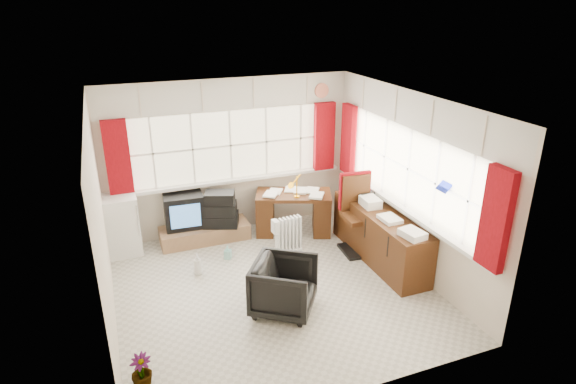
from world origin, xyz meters
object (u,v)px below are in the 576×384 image
desk_lamp (297,181)px  task_chair (357,210)px  office_chair (284,286)px  credenza (380,235)px  desk (293,211)px  tv_bench (205,233)px  radiator (288,239)px  crt_tv (184,209)px  mini_fridge (120,224)px

desk_lamp → task_chair: size_ratio=0.31×
office_chair → credenza: credenza is taller
desk → desk_lamp: desk_lamp is taller
credenza → tv_bench: 2.75m
desk_lamp → task_chair: 1.03m
radiator → credenza: (1.20, -0.62, 0.15)m
radiator → desk: bearing=62.3°
desk_lamp → office_chair: size_ratio=0.51×
office_chair → crt_tv: 2.50m
office_chair → credenza: 1.88m
radiator → tv_bench: bearing=140.1°
desk_lamp → mini_fridge: 2.76m
task_chair → tv_bench: 2.44m
credenza → mini_fridge: bearing=155.6°
credenza → tv_bench: size_ratio=1.43×
office_chair → crt_tv: size_ratio=1.18×
credenza → radiator: bearing=152.7°
tv_bench → crt_tv: size_ratio=2.22×
office_chair → mini_fridge: (-1.77, 2.28, 0.12)m
desk_lamp → mini_fridge: bearing=169.7°
task_chair → credenza: size_ratio=0.60×
desk → task_chair: task_chair is taller
desk_lamp → crt_tv: desk_lamp is taller
radiator → mini_fridge: 2.54m
mini_fridge → task_chair: bearing=-19.1°
credenza → crt_tv: credenza is taller
desk → desk_lamp: 0.59m
tv_bench → crt_tv: 0.51m
tv_bench → office_chair: bearing=-76.6°
office_chair → tv_bench: office_chair is taller
task_chair → office_chair: (-1.60, -1.11, -0.30)m
desk → tv_bench: size_ratio=0.95×
credenza → tv_bench: (-2.28, 1.52, -0.27)m
desk → tv_bench: bearing=170.3°
mini_fridge → credenza: bearing=-24.4°
task_chair → radiator: task_chair is taller
office_chair → desk_lamp: bearing=8.2°
radiator → task_chair: bearing=-10.2°
office_chair → credenza: bearing=-34.1°
desk → task_chair: 1.12m
office_chair → mini_fridge: bearing=72.7°
task_chair → radiator: bearing=169.8°
task_chair → crt_tv: (-2.41, 1.25, -0.12)m
task_chair → crt_tv: bearing=152.6°
task_chair → mini_fridge: task_chair is taller
desk → office_chair: 2.15m
desk_lamp → credenza: desk_lamp is taller
desk_lamp → task_chair: (0.70, -0.68, -0.31)m
desk → radiator: desk is taller
credenza → crt_tv: size_ratio=3.18×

